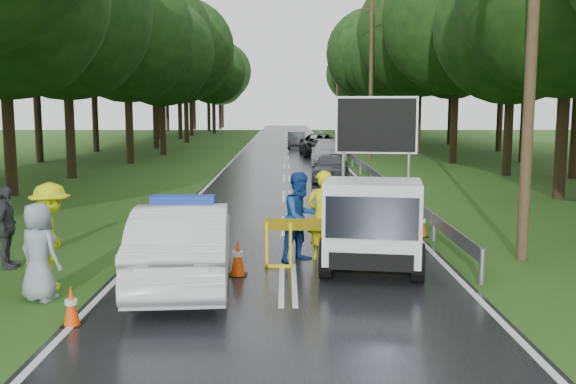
{
  "coord_description": "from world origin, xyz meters",
  "views": [
    {
      "loc": [
        -0.04,
        -11.89,
        3.39
      ],
      "look_at": [
        0.01,
        3.63,
        1.3
      ],
      "focal_mm": 40.0,
      "sensor_mm": 36.0,
      "label": 1
    }
  ],
  "objects_px": {
    "officer": "(323,216)",
    "queue_car_fourth": "(296,140)",
    "queue_car_second": "(328,152)",
    "civilian": "(301,217)",
    "queue_car_first": "(331,167)",
    "work_truck": "(374,221)",
    "barrier": "(326,231)",
    "queue_car_third": "(320,145)",
    "police_sedan": "(184,245)"
  },
  "relations": [
    {
      "from": "barrier",
      "to": "officer",
      "type": "height_order",
      "value": "officer"
    },
    {
      "from": "queue_car_fourth",
      "to": "queue_car_second",
      "type": "bearing_deg",
      "value": -84.26
    },
    {
      "from": "police_sedan",
      "to": "queue_car_first",
      "type": "xyz_separation_m",
      "value": [
        3.95,
        16.95,
        -0.14
      ]
    },
    {
      "from": "police_sedan",
      "to": "queue_car_third",
      "type": "height_order",
      "value": "police_sedan"
    },
    {
      "from": "officer",
      "to": "queue_car_second",
      "type": "relative_size",
      "value": 0.41
    },
    {
      "from": "work_truck",
      "to": "queue_car_second",
      "type": "height_order",
      "value": "work_truck"
    },
    {
      "from": "civilian",
      "to": "queue_car_first",
      "type": "xyz_separation_m",
      "value": [
        1.71,
        14.97,
        -0.33
      ]
    },
    {
      "from": "queue_car_second",
      "to": "queue_car_first",
      "type": "bearing_deg",
      "value": -90.22
    },
    {
      "from": "police_sedan",
      "to": "work_truck",
      "type": "distance_m",
      "value": 4.12
    },
    {
      "from": "barrier",
      "to": "queue_car_third",
      "type": "distance_m",
      "value": 30.39
    },
    {
      "from": "queue_car_second",
      "to": "queue_car_fourth",
      "type": "height_order",
      "value": "queue_car_second"
    },
    {
      "from": "officer",
      "to": "queue_car_second",
      "type": "height_order",
      "value": "officer"
    },
    {
      "from": "civilian",
      "to": "queue_car_first",
      "type": "distance_m",
      "value": 15.07
    },
    {
      "from": "work_truck",
      "to": "queue_car_first",
      "type": "relative_size",
      "value": 1.23
    },
    {
      "from": "officer",
      "to": "queue_car_fourth",
      "type": "bearing_deg",
      "value": -99.38
    },
    {
      "from": "officer",
      "to": "queue_car_second",
      "type": "distance_m",
      "value": 23.63
    },
    {
      "from": "civilian",
      "to": "queue_car_first",
      "type": "height_order",
      "value": "civilian"
    },
    {
      "from": "police_sedan",
      "to": "queue_car_fourth",
      "type": "xyz_separation_m",
      "value": [
        2.76,
        39.98,
        -0.14
      ]
    },
    {
      "from": "civilian",
      "to": "queue_car_first",
      "type": "relative_size",
      "value": 0.51
    },
    {
      "from": "barrier",
      "to": "queue_car_fourth",
      "type": "bearing_deg",
      "value": 91.39
    },
    {
      "from": "queue_car_first",
      "to": "queue_car_fourth",
      "type": "relative_size",
      "value": 0.97
    },
    {
      "from": "queue_car_third",
      "to": "queue_car_second",
      "type": "bearing_deg",
      "value": -91.77
    },
    {
      "from": "civilian",
      "to": "police_sedan",
      "type": "bearing_deg",
      "value": -179.34
    },
    {
      "from": "work_truck",
      "to": "officer",
      "type": "height_order",
      "value": "work_truck"
    },
    {
      "from": "officer",
      "to": "queue_car_third",
      "type": "xyz_separation_m",
      "value": [
        1.54,
        29.57,
        -0.24
      ]
    },
    {
      "from": "queue_car_second",
      "to": "queue_car_third",
      "type": "relative_size",
      "value": 0.89
    },
    {
      "from": "civilian",
      "to": "queue_car_third",
      "type": "height_order",
      "value": "civilian"
    },
    {
      "from": "work_truck",
      "to": "queue_car_third",
      "type": "distance_m",
      "value": 30.05
    },
    {
      "from": "work_truck",
      "to": "queue_car_first",
      "type": "distance_m",
      "value": 15.35
    },
    {
      "from": "queue_car_first",
      "to": "queue_car_third",
      "type": "bearing_deg",
      "value": 96.41
    },
    {
      "from": "civilian",
      "to": "queue_car_third",
      "type": "bearing_deg",
      "value": 45.43
    },
    {
      "from": "police_sedan",
      "to": "queue_car_first",
      "type": "relative_size",
      "value": 1.28
    },
    {
      "from": "queue_car_first",
      "to": "queue_car_fourth",
      "type": "bearing_deg",
      "value": 100.59
    },
    {
      "from": "work_truck",
      "to": "queue_car_third",
      "type": "xyz_separation_m",
      "value": [
        0.47,
        30.04,
        -0.2
      ]
    },
    {
      "from": "queue_car_first",
      "to": "queue_car_second",
      "type": "relative_size",
      "value": 0.79
    },
    {
      "from": "queue_car_fourth",
      "to": "work_truck",
      "type": "bearing_deg",
      "value": -89.31
    },
    {
      "from": "work_truck",
      "to": "queue_car_first",
      "type": "bearing_deg",
      "value": 98.46
    },
    {
      "from": "queue_car_third",
      "to": "officer",
      "type": "bearing_deg",
      "value": -96.17
    },
    {
      "from": "officer",
      "to": "barrier",
      "type": "bearing_deg",
      "value": 82.83
    },
    {
      "from": "civilian",
      "to": "queue_car_fourth",
      "type": "xyz_separation_m",
      "value": [
        0.51,
        38.0,
        -0.33
      ]
    },
    {
      "from": "police_sedan",
      "to": "officer",
      "type": "xyz_separation_m",
      "value": [
        2.73,
        2.08,
        0.21
      ]
    },
    {
      "from": "work_truck",
      "to": "officer",
      "type": "xyz_separation_m",
      "value": [
        -1.06,
        0.47,
        0.03
      ]
    },
    {
      "from": "queue_car_second",
      "to": "queue_car_third",
      "type": "height_order",
      "value": "queue_car_third"
    },
    {
      "from": "police_sedan",
      "to": "queue_car_third",
      "type": "distance_m",
      "value": 31.94
    },
    {
      "from": "queue_car_second",
      "to": "queue_car_fourth",
      "type": "bearing_deg",
      "value": 99.39
    },
    {
      "from": "work_truck",
      "to": "barrier",
      "type": "xyz_separation_m",
      "value": [
        -1.03,
        -0.32,
        -0.16
      ]
    },
    {
      "from": "barrier",
      "to": "queue_car_first",
      "type": "relative_size",
      "value": 0.67
    },
    {
      "from": "queue_car_third",
      "to": "civilian",
      "type": "bearing_deg",
      "value": -97.08
    },
    {
      "from": "barrier",
      "to": "queue_car_second",
      "type": "xyz_separation_m",
      "value": [
        1.66,
        24.36,
        -0.1
      ]
    },
    {
      "from": "queue_car_fourth",
      "to": "barrier",
      "type": "bearing_deg",
      "value": -90.85
    }
  ]
}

